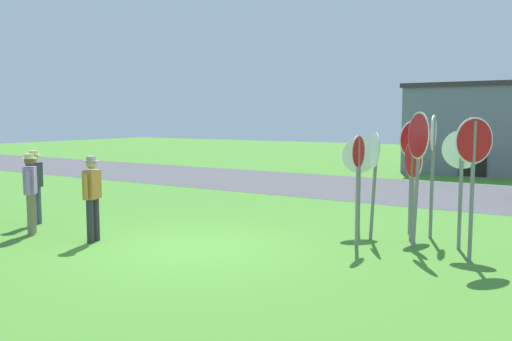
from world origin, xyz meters
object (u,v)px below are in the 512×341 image
object	(u,v)px
stop_sign_tallest	(418,153)
person_on_left	(92,194)
person_in_teal	(35,183)
stop_sign_rear_right	(473,162)
stop_sign_low_front	(412,157)
stop_sign_rear_left	(413,173)
stop_sign_leaning_right	(358,173)
person_near_signs	(30,189)
stop_sign_nearest	(461,169)
stop_sign_center_cluster	(374,167)
stop_sign_leaning_left	(433,154)
stop_sign_far_back	(359,167)

from	to	relation	value
stop_sign_tallest	person_on_left	xyz separation A→B (m)	(-5.67, -2.93, -0.84)
stop_sign_tallest	person_in_teal	distance (m)	8.57
stop_sign_rear_right	stop_sign_low_front	xyz separation A→B (m)	(-1.54, 1.65, -0.06)
stop_sign_rear_left	stop_sign_leaning_right	distance (m)	1.31
stop_sign_rear_left	person_near_signs	world-z (taller)	stop_sign_rear_left
stop_sign_nearest	stop_sign_low_front	xyz separation A→B (m)	(-1.21, 0.94, 0.12)
person_in_teal	stop_sign_rear_left	bearing A→B (deg)	20.88
stop_sign_center_cluster	person_on_left	bearing A→B (deg)	-145.87
stop_sign_tallest	stop_sign_low_front	xyz separation A→B (m)	(-0.47, 1.25, -0.16)
stop_sign_rear_right	stop_sign_tallest	size ratio (longest dim) A/B	0.96
stop_sign_rear_left	person_on_left	world-z (taller)	stop_sign_rear_left
stop_sign_leaning_right	stop_sign_low_front	world-z (taller)	stop_sign_low_front
stop_sign_nearest	person_in_teal	world-z (taller)	stop_sign_nearest
stop_sign_low_front	stop_sign_leaning_left	bearing A→B (deg)	-22.54
stop_sign_tallest	person_near_signs	bearing A→B (deg)	-156.58
stop_sign_rear_left	stop_sign_center_cluster	xyz separation A→B (m)	(-0.70, -0.30, 0.10)
stop_sign_nearest	stop_sign_tallest	distance (m)	0.85
stop_sign_leaning_right	stop_sign_rear_left	bearing A→B (deg)	54.91
person_in_teal	stop_sign_leaning_left	bearing A→B (deg)	23.09
stop_sign_nearest	person_near_signs	xyz separation A→B (m)	(-8.07, -3.48, -0.57)
stop_sign_leaning_left	person_on_left	world-z (taller)	stop_sign_leaning_left
stop_sign_leaning_right	stop_sign_far_back	bearing A→B (deg)	110.20
stop_sign_far_back	person_in_teal	xyz separation A→B (m)	(-6.67, -3.32, -0.43)
stop_sign_rear_right	person_in_teal	xyz separation A→B (m)	(-9.24, -2.04, -0.75)
stop_sign_rear_right	stop_sign_low_front	distance (m)	2.26
stop_sign_center_cluster	person_on_left	world-z (taller)	stop_sign_center_cluster
stop_sign_leaning_right	stop_sign_far_back	distance (m)	1.45
stop_sign_leaning_right	stop_sign_center_cluster	world-z (taller)	stop_sign_center_cluster
stop_sign_nearest	person_in_teal	bearing A→B (deg)	-162.82
person_in_teal	person_near_signs	distance (m)	1.11
stop_sign_rear_left	stop_sign_far_back	bearing A→B (deg)	166.77
person_in_teal	stop_sign_tallest	bearing A→B (deg)	16.70
stop_sign_rear_left	person_on_left	xyz separation A→B (m)	(-5.43, -3.51, -0.41)
stop_sign_rear_right	stop_sign_tallest	world-z (taller)	stop_sign_tallest
stop_sign_tallest	stop_sign_center_cluster	world-z (taller)	stop_sign_tallest
stop_sign_tallest	stop_sign_leaning_right	xyz separation A→B (m)	(-0.99, -0.50, -0.38)
stop_sign_far_back	person_on_left	xyz separation A→B (m)	(-4.18, -3.80, -0.43)
stop_sign_leaning_right	stop_sign_far_back	xyz separation A→B (m)	(-0.50, 1.36, -0.03)
stop_sign_far_back	stop_sign_low_front	xyz separation A→B (m)	(1.03, 0.38, 0.25)
stop_sign_nearest	stop_sign_rear_right	size ratio (longest dim) A/B	0.91
stop_sign_far_back	person_near_signs	world-z (taller)	stop_sign_far_back
person_in_teal	person_near_signs	size ratio (longest dim) A/B	1.00
stop_sign_low_front	person_on_left	size ratio (longest dim) A/B	1.40
stop_sign_far_back	stop_sign_nearest	bearing A→B (deg)	-14.12
stop_sign_low_front	person_on_left	world-z (taller)	stop_sign_low_front
stop_sign_nearest	stop_sign_far_back	distance (m)	2.31
stop_sign_low_front	stop_sign_leaning_right	bearing A→B (deg)	-106.84
stop_sign_rear_right	person_on_left	size ratio (longest dim) A/B	1.45
stop_sign_leaning_left	stop_sign_low_front	size ratio (longest dim) A/B	1.05
stop_sign_leaning_left	stop_sign_center_cluster	size ratio (longest dim) A/B	1.16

